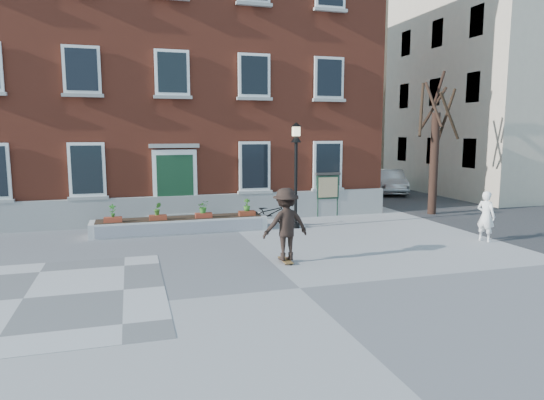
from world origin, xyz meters
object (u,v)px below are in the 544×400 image
object	(u,v)px
bicycle	(269,214)
bystander	(486,216)
parked_car	(390,182)
skateboarder	(286,224)
notice_board	(328,187)
lamp_post	(296,160)

from	to	relation	value
bicycle	bystander	distance (m)	7.54
parked_car	bystander	world-z (taller)	bystander
bicycle	skateboarder	world-z (taller)	skateboarder
notice_board	lamp_post	bearing A→B (deg)	-136.47
bystander	parked_car	bearing A→B (deg)	-36.91
parked_car	skateboarder	distance (m)	16.46
bicycle	lamp_post	bearing A→B (deg)	-106.83
bystander	notice_board	xyz separation A→B (m)	(-3.12, 5.91, 0.43)
bicycle	bystander	bearing A→B (deg)	-117.23
lamp_post	bicycle	bearing A→B (deg)	155.64
skateboarder	bicycle	bearing A→B (deg)	79.28
bicycle	notice_board	size ratio (longest dim) A/B	1.05
bystander	skateboarder	world-z (taller)	skateboarder
bystander	lamp_post	distance (m)	6.76
bystander	notice_board	distance (m)	6.70
notice_board	skateboarder	bearing A→B (deg)	-121.41
notice_board	parked_car	bearing A→B (deg)	43.17
notice_board	bicycle	bearing A→B (deg)	-152.13
bicycle	parked_car	world-z (taller)	parked_car
parked_car	lamp_post	distance (m)	12.03
bystander	notice_board	size ratio (longest dim) A/B	0.89
parked_car	notice_board	distance (m)	8.95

